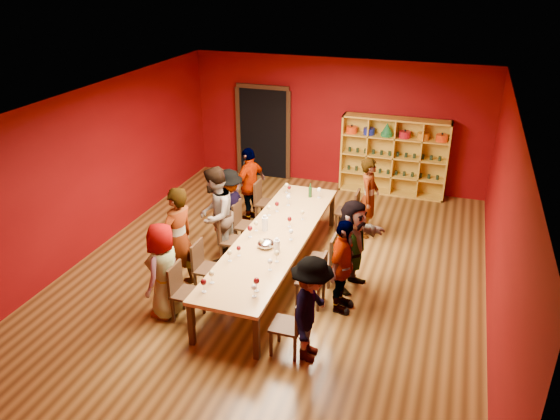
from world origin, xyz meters
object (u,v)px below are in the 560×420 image
object	(u,v)px
person_left_0	(164,271)
chair_person_left_4	(263,200)
chair_person_left_0	(182,289)
chair_person_left_2	(229,237)
chair_person_left_1	(204,265)
chair_person_right_4	(351,209)
person_left_2	(215,215)
person_left_3	(229,208)
chair_person_right_2	(327,257)
chair_person_right_1	(316,277)
wine_bottle	(310,192)
person_right_0	(311,310)
person_right_1	(342,267)
chair_person_left_3	(243,222)
person_left_1	(178,239)
person_right_2	(352,245)
spittoon_bowl	(266,244)
person_left_4	(250,185)
chair_person_right_0	(292,323)
shelving_unit	(394,153)
tasting_table	(275,238)
person_right_4	(369,198)

from	to	relation	value
person_left_0	chair_person_left_4	size ratio (longest dim) A/B	1.71
chair_person_left_0	chair_person_left_2	distance (m)	1.78
chair_person_left_1	chair_person_right_4	bearing A→B (deg)	57.61
chair_person_left_0	person_left_2	xyz separation A→B (m)	(-0.25, 1.78, 0.39)
person_left_3	chair_person_right_2	world-z (taller)	person_left_3
chair_person_right_1	wine_bottle	xyz separation A→B (m)	(-0.78, 2.44, 0.36)
person_right_0	person_right_1	size ratio (longest dim) A/B	1.01
person_left_0	chair_person_left_3	size ratio (longest dim) A/B	1.71
person_left_1	chair_person_right_4	world-z (taller)	person_left_1
person_left_0	person_right_2	xyz separation A→B (m)	(2.53, 1.63, 0.02)
chair_person_left_2	chair_person_left_3	distance (m)	0.63
person_right_1	spittoon_bowl	size ratio (longest dim) A/B	5.51
person_left_4	chair_person_right_0	bearing A→B (deg)	45.74
person_left_4	person_right_1	distance (m)	3.58
chair_person_right_2	wine_bottle	size ratio (longest dim) A/B	3.12
shelving_unit	person_right_0	xyz separation A→B (m)	(-0.23, -6.21, -0.21)
person_left_2	chair_person_left_3	bearing A→B (deg)	152.15
chair_person_left_4	spittoon_bowl	xyz separation A→B (m)	(0.91, -2.33, 0.32)
tasting_table	chair_person_left_2	xyz separation A→B (m)	(-0.91, 0.16, -0.20)
person_left_2	person_left_3	xyz separation A→B (m)	(-0.02, 0.63, -0.13)
person_left_2	chair_person_right_0	xyz separation A→B (m)	(2.07, -2.05, -0.39)
chair_person_left_2	chair_person_left_4	bearing A→B (deg)	90.00
chair_person_left_0	person_left_1	bearing A→B (deg)	120.02
person_right_0	person_right_2	bearing A→B (deg)	-5.40
shelving_unit	person_left_3	xyz separation A→B (m)	(-2.58, -3.53, -0.23)
chair_person_left_0	person_right_1	bearing A→B (deg)	23.23
person_right_0	person_right_4	bearing A→B (deg)	-1.63
chair_person_left_0	person_right_2	bearing A→B (deg)	36.08
chair_person_left_0	person_right_4	xyz separation A→B (m)	(2.15, 3.62, 0.30)
person_left_2	spittoon_bowl	xyz separation A→B (m)	(1.17, -0.59, -0.07)
spittoon_bowl	wine_bottle	bearing A→B (deg)	86.75
person_right_0	chair_person_right_0	bearing A→B (deg)	89.42
chair_person_left_0	spittoon_bowl	size ratio (longest dim) A/B	3.20
chair_person_left_1	person_right_1	size ratio (longest dim) A/B	0.58
chair_person_left_1	spittoon_bowl	distance (m)	1.06
chair_person_right_4	person_left_4	bearing A→B (deg)	-177.25
chair_person_left_1	person_left_2	size ratio (longest dim) A/B	0.50
person_left_2	chair_person_left_4	xyz separation A→B (m)	(0.25, 1.74, -0.39)
chair_person_right_0	wine_bottle	size ratio (longest dim) A/B	3.12
person_right_4	chair_person_left_4	bearing A→B (deg)	95.04
person_left_2	person_left_3	distance (m)	0.64
chair_person_right_4	tasting_table	bearing A→B (deg)	-114.47
person_right_0	chair_person_right_2	size ratio (longest dim) A/B	1.74
chair_person_left_2	chair_person_left_3	world-z (taller)	same
person_right_2	tasting_table	bearing A→B (deg)	109.96
chair_person_right_4	spittoon_bowl	distance (m)	2.62
person_left_3	person_right_0	xyz separation A→B (m)	(2.35, -2.68, 0.02)
tasting_table	chair_person_left_4	bearing A→B (deg)	115.60
person_right_1	chair_person_right_1	bearing A→B (deg)	95.63
person_left_2	chair_person_left_1	bearing A→B (deg)	7.94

